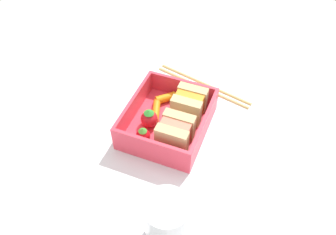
{
  "coord_description": "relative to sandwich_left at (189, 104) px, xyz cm",
  "views": [
    {
      "loc": [
        36.09,
        14.12,
        45.27
      ],
      "look_at": [
        0.0,
        0.0,
        2.7
      ],
      "focal_mm": 35.0,
      "sensor_mm": 36.0,
      "label": 1
    }
  ],
  "objects": [
    {
      "name": "carrot_stick_left",
      "position": [
        2.04,
        -5.64,
        -1.8
      ],
      "size": [
        5.23,
        2.85,
        1.35
      ],
      "primitive_type": "cylinder",
      "rotation": [
        1.57,
        0.0,
        5.03
      ],
      "color": "orange",
      "rests_on": "bento_tray"
    },
    {
      "name": "sandwich_center_left",
      "position": [
        7.05,
        0.0,
        0.0
      ],
      "size": [
        5.34,
        5.39,
        4.94
      ],
      "color": "tan",
      "rests_on": "bento_tray"
    },
    {
      "name": "carrot_stick_far_left",
      "position": [
        -1.59,
        -5.16,
        -1.69
      ],
      "size": [
        3.77,
        3.83,
        1.55
      ],
      "primitive_type": "cylinder",
      "rotation": [
        1.57,
        0.0,
        3.91
      ],
      "color": "orange",
      "rests_on": "bento_tray"
    },
    {
      "name": "bento_rim",
      "position": [
        3.53,
        -2.69,
        -0.49
      ],
      "size": [
        15.91,
        13.78,
        3.96
      ],
      "color": "#E2394D",
      "rests_on": "bento_tray"
    },
    {
      "name": "sandwich_left",
      "position": [
        0.0,
        0.0,
        0.0
      ],
      "size": [
        5.34,
        5.39,
        4.94
      ],
      "color": "tan",
      "rests_on": "bento_tray"
    },
    {
      "name": "ground_plane",
      "position": [
        3.53,
        -2.69,
        -4.67
      ],
      "size": [
        120.0,
        120.0,
        2.0
      ],
      "primitive_type": "cube",
      "color": "white"
    },
    {
      "name": "drinking_glass",
      "position": [
        22.27,
        4.45,
        0.76
      ],
      "size": [
        5.95,
        5.95,
        8.86
      ],
      "primitive_type": "cylinder",
      "color": "white",
      "rests_on": "ground_plane"
    },
    {
      "name": "chopstick_pair",
      "position": [
        -9.56,
        -0.09,
        -3.32
      ],
      "size": [
        6.73,
        20.94,
        0.7
      ],
      "color": "tan",
      "rests_on": "ground_plane"
    },
    {
      "name": "strawberry_left",
      "position": [
        5.08,
        -5.61,
        -0.83
      ],
      "size": [
        3.04,
        3.04,
        3.64
      ],
      "color": "red",
      "rests_on": "bento_tray"
    },
    {
      "name": "bento_tray",
      "position": [
        3.53,
        -2.69,
        -3.07
      ],
      "size": [
        15.91,
        13.78,
        1.2
      ],
      "primitive_type": "cube",
      "color": "#E2394D",
      "rests_on": "ground_plane"
    },
    {
      "name": "strawberry_far_left",
      "position": [
        8.71,
        -5.18,
        -1.12
      ],
      "size": [
        2.46,
        2.46,
        3.06
      ],
      "color": "red",
      "rests_on": "bento_tray"
    }
  ]
}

